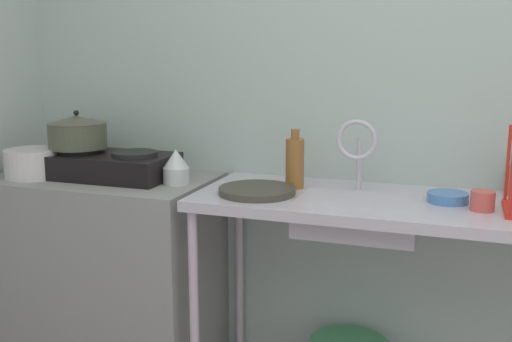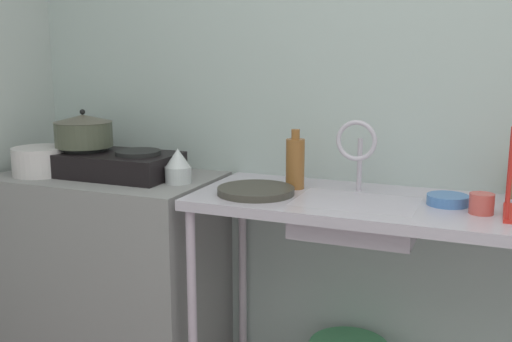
{
  "view_description": "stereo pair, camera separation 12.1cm",
  "coord_description": "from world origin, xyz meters",
  "px_view_note": "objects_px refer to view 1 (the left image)",
  "views": [
    {
      "loc": [
        0.14,
        -0.73,
        1.4
      ],
      "look_at": [
        -0.63,
        1.46,
        0.94
      ],
      "focal_mm": 41.93,
      "sensor_mm": 36.0,
      "label": 1
    },
    {
      "loc": [
        0.26,
        -0.69,
        1.4
      ],
      "look_at": [
        -0.63,
        1.46,
        0.94
      ],
      "focal_mm": 41.93,
      "sensor_mm": 36.0,
      "label": 2
    }
  ],
  "objects_px": {
    "pot_beside_stove": "(33,163)",
    "faucet": "(357,144)",
    "sink_basin": "(357,217)",
    "small_bowl_on_drainboard": "(448,197)",
    "bottle_by_sink": "(295,162)",
    "cup_by_rack": "(483,201)",
    "stove": "(107,165)",
    "frying_pan": "(257,191)",
    "pot_on_left_burner": "(77,132)",
    "percolator": "(176,167)"
  },
  "relations": [
    {
      "from": "pot_beside_stove",
      "to": "stove",
      "type": "bearing_deg",
      "value": 18.73
    },
    {
      "from": "pot_beside_stove",
      "to": "frying_pan",
      "type": "distance_m",
      "value": 1.03
    },
    {
      "from": "faucet",
      "to": "pot_beside_stove",
      "type": "bearing_deg",
      "value": -172.74
    },
    {
      "from": "pot_on_left_burner",
      "to": "small_bowl_on_drainboard",
      "type": "height_order",
      "value": "pot_on_left_burner"
    },
    {
      "from": "percolator",
      "to": "bottle_by_sink",
      "type": "xyz_separation_m",
      "value": [
        0.48,
        0.09,
        0.03
      ]
    },
    {
      "from": "percolator",
      "to": "frying_pan",
      "type": "xyz_separation_m",
      "value": [
        0.38,
        -0.06,
        -0.06
      ]
    },
    {
      "from": "sink_basin",
      "to": "small_bowl_on_drainboard",
      "type": "xyz_separation_m",
      "value": [
        0.31,
        0.08,
        0.08
      ]
    },
    {
      "from": "bottle_by_sink",
      "to": "cup_by_rack",
      "type": "bearing_deg",
      "value": -9.93
    },
    {
      "from": "percolator",
      "to": "faucet",
      "type": "distance_m",
      "value": 0.74
    },
    {
      "from": "pot_on_left_burner",
      "to": "small_bowl_on_drainboard",
      "type": "distance_m",
      "value": 1.57
    },
    {
      "from": "sink_basin",
      "to": "frying_pan",
      "type": "xyz_separation_m",
      "value": [
        -0.38,
        -0.03,
        0.08
      ]
    },
    {
      "from": "cup_by_rack",
      "to": "bottle_by_sink",
      "type": "xyz_separation_m",
      "value": [
        -0.71,
        0.12,
        0.07
      ]
    },
    {
      "from": "stove",
      "to": "small_bowl_on_drainboard",
      "type": "distance_m",
      "value": 1.42
    },
    {
      "from": "pot_on_left_burner",
      "to": "percolator",
      "type": "height_order",
      "value": "pot_on_left_burner"
    },
    {
      "from": "pot_beside_stove",
      "to": "percolator",
      "type": "relative_size",
      "value": 1.64
    },
    {
      "from": "cup_by_rack",
      "to": "pot_beside_stove",
      "type": "bearing_deg",
      "value": -178.39
    },
    {
      "from": "sink_basin",
      "to": "bottle_by_sink",
      "type": "distance_m",
      "value": 0.34
    },
    {
      "from": "stove",
      "to": "pot_on_left_burner",
      "type": "xyz_separation_m",
      "value": [
        -0.14,
        0.0,
        0.14
      ]
    },
    {
      "from": "percolator",
      "to": "sink_basin",
      "type": "height_order",
      "value": "percolator"
    },
    {
      "from": "sink_basin",
      "to": "frying_pan",
      "type": "relative_size",
      "value": 1.48
    },
    {
      "from": "pot_beside_stove",
      "to": "percolator",
      "type": "distance_m",
      "value": 0.66
    },
    {
      "from": "cup_by_rack",
      "to": "bottle_by_sink",
      "type": "height_order",
      "value": "bottle_by_sink"
    },
    {
      "from": "stove",
      "to": "bottle_by_sink",
      "type": "height_order",
      "value": "bottle_by_sink"
    },
    {
      "from": "faucet",
      "to": "percolator",
      "type": "bearing_deg",
      "value": -172.79
    },
    {
      "from": "percolator",
      "to": "frying_pan",
      "type": "distance_m",
      "value": 0.38
    },
    {
      "from": "percolator",
      "to": "cup_by_rack",
      "type": "distance_m",
      "value": 1.19
    },
    {
      "from": "pot_beside_stove",
      "to": "bottle_by_sink",
      "type": "distance_m",
      "value": 1.15
    },
    {
      "from": "sink_basin",
      "to": "frying_pan",
      "type": "bearing_deg",
      "value": -175.07
    },
    {
      "from": "pot_beside_stove",
      "to": "faucet",
      "type": "xyz_separation_m",
      "value": [
        1.38,
        0.18,
        0.13
      ]
    },
    {
      "from": "pot_on_left_burner",
      "to": "cup_by_rack",
      "type": "height_order",
      "value": "pot_on_left_burner"
    },
    {
      "from": "pot_beside_stove",
      "to": "small_bowl_on_drainboard",
      "type": "xyz_separation_m",
      "value": [
        1.73,
        0.13,
        -0.04
      ]
    },
    {
      "from": "pot_on_left_burner",
      "to": "frying_pan",
      "type": "distance_m",
      "value": 0.89
    },
    {
      "from": "small_bowl_on_drainboard",
      "to": "pot_on_left_burner",
      "type": "bearing_deg",
      "value": -178.89
    },
    {
      "from": "frying_pan",
      "to": "pot_on_left_burner",
      "type": "bearing_deg",
      "value": 174.73
    },
    {
      "from": "sink_basin",
      "to": "bottle_by_sink",
      "type": "relative_size",
      "value": 1.85
    },
    {
      "from": "pot_beside_stove",
      "to": "cup_by_rack",
      "type": "distance_m",
      "value": 1.84
    },
    {
      "from": "percolator",
      "to": "faucet",
      "type": "xyz_separation_m",
      "value": [
        0.73,
        0.09,
        0.12
      ]
    },
    {
      "from": "stove",
      "to": "frying_pan",
      "type": "xyz_separation_m",
      "value": [
        0.72,
        -0.08,
        -0.04
      ]
    },
    {
      "from": "stove",
      "to": "faucet",
      "type": "distance_m",
      "value": 1.09
    },
    {
      "from": "percolator",
      "to": "pot_on_left_burner",
      "type": "bearing_deg",
      "value": 177.69
    },
    {
      "from": "percolator",
      "to": "bottle_by_sink",
      "type": "bearing_deg",
      "value": 10.77
    },
    {
      "from": "sink_basin",
      "to": "small_bowl_on_drainboard",
      "type": "height_order",
      "value": "small_bowl_on_drainboard"
    },
    {
      "from": "pot_beside_stove",
      "to": "faucet",
      "type": "height_order",
      "value": "faucet"
    },
    {
      "from": "pot_on_left_burner",
      "to": "faucet",
      "type": "relative_size",
      "value": 0.9
    },
    {
      "from": "pot_on_left_burner",
      "to": "percolator",
      "type": "bearing_deg",
      "value": -2.31
    },
    {
      "from": "faucet",
      "to": "bottle_by_sink",
      "type": "height_order",
      "value": "faucet"
    },
    {
      "from": "sink_basin",
      "to": "small_bowl_on_drainboard",
      "type": "bearing_deg",
      "value": 13.76
    },
    {
      "from": "cup_by_rack",
      "to": "stove",
      "type": "bearing_deg",
      "value": 178.07
    },
    {
      "from": "faucet",
      "to": "bottle_by_sink",
      "type": "xyz_separation_m",
      "value": [
        -0.25,
        -0.0,
        -0.09
      ]
    },
    {
      "from": "faucet",
      "to": "frying_pan",
      "type": "relative_size",
      "value": 0.96
    }
  ]
}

